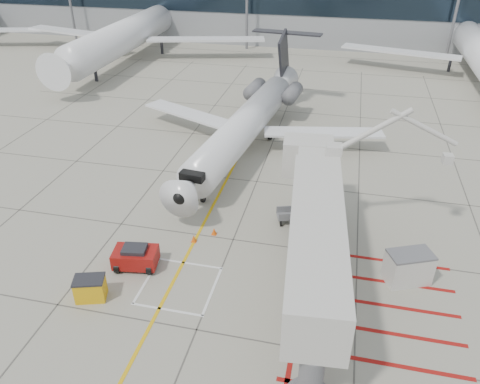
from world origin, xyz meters
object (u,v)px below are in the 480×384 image
(spill_bin, at_px, (90,288))
(jet_bridge, at_px, (315,246))
(regional_jet, at_px, (236,117))
(pushback_tug, at_px, (135,256))

(spill_bin, bearing_deg, jet_bridge, -5.13)
(jet_bridge, bearing_deg, regional_jet, 111.77)
(regional_jet, distance_m, spill_bin, 19.02)
(regional_jet, relative_size, pushback_tug, 11.79)
(jet_bridge, bearing_deg, pushback_tug, 172.17)
(regional_jet, relative_size, spill_bin, 19.09)
(regional_jet, distance_m, pushback_tug, 15.76)
(pushback_tug, bearing_deg, regional_jet, 71.28)
(pushback_tug, height_order, spill_bin, pushback_tug)
(pushback_tug, distance_m, spill_bin, 3.38)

